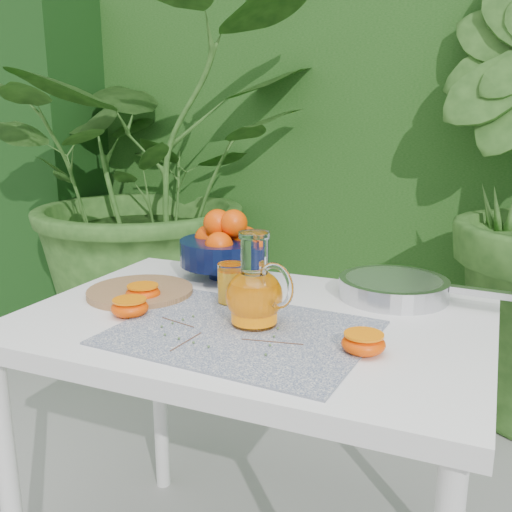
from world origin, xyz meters
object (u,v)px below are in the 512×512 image
at_px(juice_pitcher, 255,293).
at_px(saute_pan, 395,287).
at_px(white_table, 252,350).
at_px(cutting_board, 140,292).
at_px(fruit_bowl, 225,246).

height_order(juice_pitcher, saute_pan, juice_pitcher).
relative_size(white_table, juice_pitcher, 5.10).
relative_size(juice_pitcher, saute_pan, 0.42).
distance_m(cutting_board, juice_pitcher, 0.36).
bearing_deg(white_table, fruit_bowl, 127.08).
bearing_deg(fruit_bowl, saute_pan, -0.29).
distance_m(fruit_bowl, saute_pan, 0.46).
xyz_separation_m(white_table, fruit_bowl, (-0.19, 0.25, 0.17)).
bearing_deg(cutting_board, white_table, -4.71).
height_order(white_table, fruit_bowl, fruit_bowl).
distance_m(white_table, fruit_bowl, 0.36).
bearing_deg(saute_pan, white_table, -136.90).
bearing_deg(juice_pitcher, saute_pan, 52.63).
bearing_deg(saute_pan, cutting_board, -158.83).
relative_size(cutting_board, saute_pan, 0.55).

